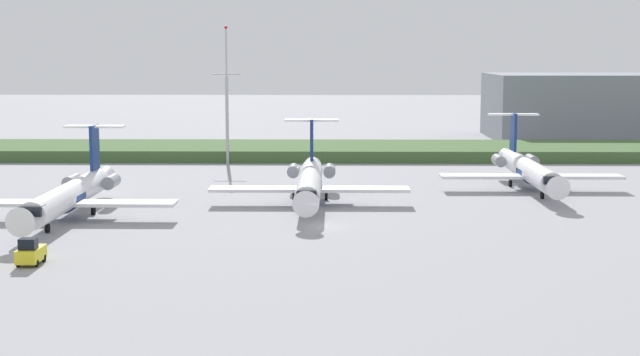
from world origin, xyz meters
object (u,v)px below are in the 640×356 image
regional_jet_nearest (70,194)px  baggage_tug (30,253)px  safety_cone_mid_marker (28,249)px  regional_jet_third (528,169)px  regional_jet_second (310,181)px  antenna_mast (227,107)px

regional_jet_nearest → baggage_tug: size_ratio=9.69×
safety_cone_mid_marker → regional_jet_third: bearing=36.3°
regional_jet_nearest → regional_jet_third: 56.76m
regional_jet_second → safety_cone_mid_marker: bearing=-131.9°
regional_jet_second → baggage_tug: bearing=-125.3°
regional_jet_nearest → regional_jet_third: (52.64, 21.25, 0.00)m
regional_jet_nearest → regional_jet_second: same height
regional_jet_third → safety_cone_mid_marker: regional_jet_third is taller
regional_jet_second → regional_jet_nearest: bearing=-158.1°
safety_cone_mid_marker → regional_jet_nearest: bearing=93.4°
antenna_mast → safety_cone_mid_marker: 65.56m
regional_jet_third → antenna_mast: size_ratio=1.45×
baggage_tug → antenna_mast: bearing=83.0°
regional_jet_third → baggage_tug: size_ratio=9.69×
regional_jet_second → baggage_tug: size_ratio=9.69×
antenna_mast → safety_cone_mid_marker: size_ratio=38.81×
regional_jet_nearest → regional_jet_second: bearing=21.9°
regional_jet_second → regional_jet_third: (27.64, 11.19, 0.00)m
regional_jet_second → baggage_tug: (-22.24, -31.37, -1.53)m
antenna_mast → baggage_tug: bearing=-97.0°
regional_jet_nearest → baggage_tug: bearing=-82.6°
safety_cone_mid_marker → baggage_tug: bearing=-68.9°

